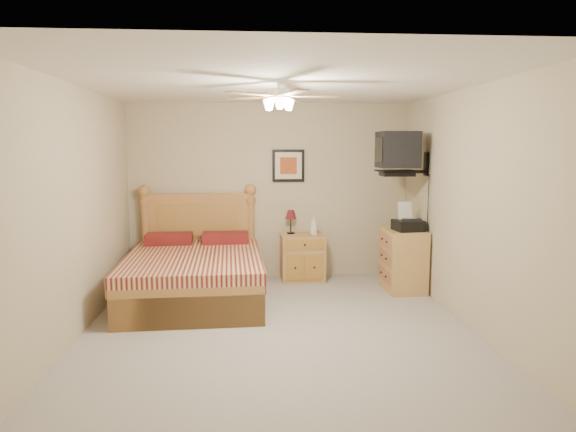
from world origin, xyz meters
name	(u,v)px	position (x,y,z in m)	size (l,w,h in m)	color
floor	(278,330)	(0.00, 0.00, 0.00)	(4.50, 4.50, 0.00)	gray
ceiling	(278,83)	(0.00, 0.00, 2.50)	(4.00, 4.50, 0.04)	white
wall_back	(270,191)	(0.00, 2.25, 1.25)	(4.00, 0.04, 2.50)	tan
wall_front	(300,258)	(0.00, -2.25, 1.25)	(4.00, 0.04, 2.50)	tan
wall_left	(74,212)	(-2.00, 0.00, 1.25)	(0.04, 4.50, 2.50)	tan
wall_right	(471,209)	(2.00, 0.00, 1.25)	(0.04, 4.50, 2.50)	tan
bed	(194,246)	(-0.98, 1.12, 0.68)	(1.61, 2.11, 1.37)	#A16D33
nightstand	(302,257)	(0.45, 2.00, 0.33)	(0.61, 0.45, 0.66)	#B07A45
table_lamp	(291,222)	(0.29, 2.09, 0.82)	(0.18, 0.18, 0.34)	maroon
lotion_bottle	(314,225)	(0.61, 1.99, 0.79)	(0.10, 0.10, 0.26)	white
framed_picture	(288,166)	(0.27, 2.23, 1.62)	(0.46, 0.04, 0.46)	black
dresser	(403,260)	(1.73, 1.39, 0.41)	(0.48, 0.69, 0.81)	tan
fax_machine	(408,217)	(1.75, 1.29, 0.99)	(0.34, 0.36, 0.36)	black
magazine_lower	(400,226)	(1.74, 1.63, 0.82)	(0.18, 0.25, 0.02)	beige
magazine_upper	(399,224)	(1.74, 1.65, 0.84)	(0.17, 0.24, 0.02)	tan
wall_tv	(409,153)	(1.75, 1.34, 1.81)	(0.56, 0.46, 0.58)	black
ceiling_fan	(279,96)	(0.00, -0.20, 2.36)	(1.14, 1.14, 0.28)	white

